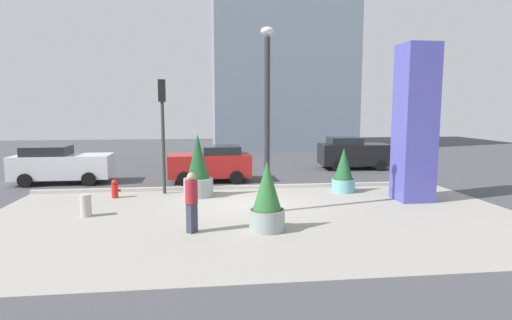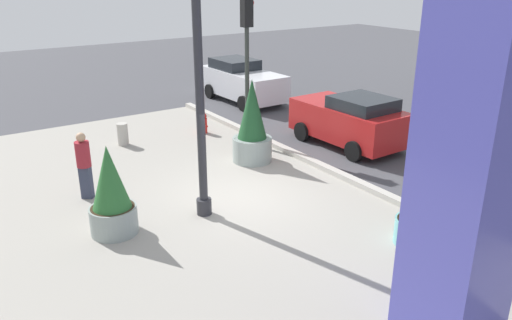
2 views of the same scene
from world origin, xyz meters
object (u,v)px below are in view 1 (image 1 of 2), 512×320
potted_plant_curbside (198,170)px  car_intersection (61,165)px  potted_plant_by_pillar (344,172)px  fire_hydrant (115,189)px  art_pillar_blue (415,124)px  traffic_light_corner (163,117)px  concrete_bollard (86,206)px  car_curb_west (353,153)px  potted_plant_near_left (267,200)px  pedestrian_on_sidewalk (192,199)px  lamp_post (267,125)px  car_passing_lane (211,164)px

potted_plant_curbside → car_intersection: potted_plant_curbside is taller
potted_plant_by_pillar → fire_hydrant: bearing=-179.7°
art_pillar_blue → traffic_light_corner: 10.04m
concrete_bollard → fire_hydrant: bearing=83.0°
concrete_bollard → car_curb_west: size_ratio=0.18×
potted_plant_by_pillar → car_curb_west: 7.16m
fire_hydrant → concrete_bollard: same height
potted_plant_near_left → pedestrian_on_sidewalk: (-2.18, 0.05, 0.06)m
lamp_post → car_passing_lane: size_ratio=1.56×
lamp_post → fire_hydrant: lamp_post is taller
potted_plant_by_pillar → potted_plant_near_left: 6.63m
car_intersection → lamp_post: bearing=-37.2°
fire_hydrant → potted_plant_curbside: bearing=-2.0°
traffic_light_corner → car_curb_west: (10.41, 5.97, -2.25)m
car_intersection → traffic_light_corner: bearing=-30.7°
potted_plant_near_left → car_curb_west: (6.91, 11.80, 0.02)m
lamp_post → fire_hydrant: 7.00m
potted_plant_curbside → car_passing_lane: potted_plant_curbside is taller
potted_plant_near_left → car_intersection: bearing=134.2°
potted_plant_near_left → car_curb_west: size_ratio=0.50×
fire_hydrant → pedestrian_on_sidewalk: (3.20, -5.12, 0.62)m
traffic_light_corner → potted_plant_curbside: bearing=-28.1°
potted_plant_by_pillar → fire_hydrant: size_ratio=2.55×
car_passing_lane → potted_plant_curbside: bearing=-99.3°
art_pillar_blue → potted_plant_curbside: size_ratio=2.35×
lamp_post → potted_plant_curbside: (-2.37, 2.96, -1.94)m
potted_plant_curbside → fire_hydrant: 3.40m
lamp_post → concrete_bollard: size_ratio=8.30×
car_passing_lane → car_curb_west: bearing=21.2°
fire_hydrant → car_curb_west: 13.98m
potted_plant_curbside → traffic_light_corner: traffic_light_corner is taller
car_intersection → car_passing_lane: bearing=-2.6°
fire_hydrant → potted_plant_near_left: bearing=-43.9°
potted_plant_by_pillar → potted_plant_curbside: 6.17m
lamp_post → potted_plant_by_pillar: (3.79, 3.12, -2.18)m
concrete_bollard → potted_plant_near_left: bearing=-21.9°
lamp_post → potted_plant_curbside: lamp_post is taller
concrete_bollard → car_intersection: (-2.88, 6.56, 0.53)m
potted_plant_by_pillar → lamp_post: bearing=-140.5°
traffic_light_corner → car_passing_lane: size_ratio=1.19×
car_passing_lane → pedestrian_on_sidewalk: bearing=-94.6°
potted_plant_by_pillar → car_passing_lane: potted_plant_by_pillar is taller
potted_plant_curbside → traffic_light_corner: (-1.43, 0.76, 2.11)m
potted_plant_curbside → potted_plant_near_left: 5.47m
art_pillar_blue → pedestrian_on_sidewalk: art_pillar_blue is taller
car_curb_west → pedestrian_on_sidewalk: size_ratio=2.32×
lamp_post → car_intersection: bearing=142.8°
lamp_post → art_pillar_blue: 6.05m
car_curb_west → concrete_bollard: bearing=-143.1°
lamp_post → potted_plant_near_left: size_ratio=3.01×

